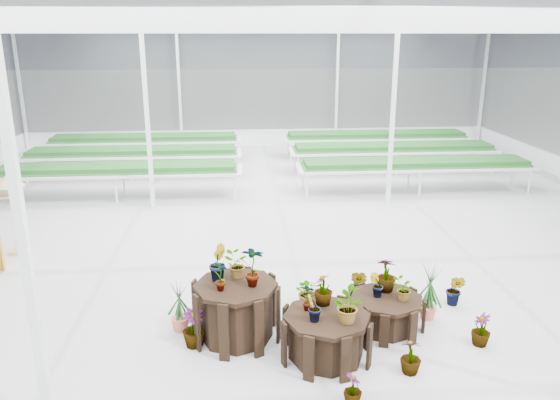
{
  "coord_description": "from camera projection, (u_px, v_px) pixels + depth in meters",
  "views": [
    {
      "loc": [
        -0.83,
        -9.27,
        4.2
      ],
      "look_at": [
        -0.1,
        0.18,
        1.3
      ],
      "focal_mm": 35.0,
      "sensor_mm": 36.0,
      "label": 1
    }
  ],
  "objects": [
    {
      "name": "nursery_plants",
      "position": [
        316.0,
        296.0,
        7.94
      ],
      "size": [
        4.72,
        2.94,
        1.45
      ],
      "color": "#1A4A1B",
      "rests_on": "ground"
    },
    {
      "name": "plinth_low",
      "position": [
        385.0,
        312.0,
        8.06
      ],
      "size": [
        1.37,
        1.37,
        0.5
      ],
      "primitive_type": "cylinder",
      "rotation": [
        0.0,
        0.0,
        -0.29
      ],
      "color": "black",
      "rests_on": "ground"
    },
    {
      "name": "plinth_tall",
      "position": [
        236.0,
        311.0,
        7.76
      ],
      "size": [
        1.51,
        1.51,
        0.84
      ],
      "primitive_type": "cylinder",
      "rotation": [
        0.0,
        0.0,
        -0.27
      ],
      "color": "black",
      "rests_on": "ground"
    },
    {
      "name": "greenhouse_shell",
      "position": [
        287.0,
        151.0,
        9.47
      ],
      "size": [
        18.0,
        24.0,
        4.5
      ],
      "primitive_type": null,
      "color": "white",
      "rests_on": "ground"
    },
    {
      "name": "bird_table",
      "position": [
        14.0,
        214.0,
        10.65
      ],
      "size": [
        0.52,
        0.52,
        1.64
      ],
      "primitive_type": null,
      "rotation": [
        0.0,
        0.0,
        0.42
      ],
      "color": "tan",
      "rests_on": "ground"
    },
    {
      "name": "nursery_benches",
      "position": [
        266.0,
        161.0,
        16.87
      ],
      "size": [
        16.0,
        7.0,
        0.84
      ],
      "primitive_type": null,
      "color": "silver",
      "rests_on": "ground"
    },
    {
      "name": "ground_plane",
      "position": [
        286.0,
        270.0,
        10.12
      ],
      "size": [
        24.0,
        24.0,
        0.0
      ],
      "primitive_type": "plane",
      "color": "gray",
      "rests_on": "ground"
    },
    {
      "name": "steel_frame",
      "position": [
        287.0,
        151.0,
        9.47
      ],
      "size": [
        18.0,
        24.0,
        4.5
      ],
      "primitive_type": null,
      "color": "silver",
      "rests_on": "ground"
    },
    {
      "name": "plinth_mid",
      "position": [
        326.0,
        336.0,
        7.3
      ],
      "size": [
        1.47,
        1.47,
        0.63
      ],
      "primitive_type": "cylinder",
      "rotation": [
        0.0,
        0.0,
        0.26
      ],
      "color": "black",
      "rests_on": "ground"
    }
  ]
}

